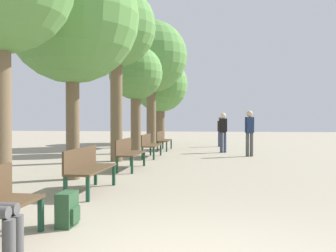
{
  "coord_description": "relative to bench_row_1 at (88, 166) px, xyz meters",
  "views": [
    {
      "loc": [
        0.27,
        -3.39,
        1.42
      ],
      "look_at": [
        -0.71,
        3.96,
        1.29
      ],
      "focal_mm": 40.0,
      "sensor_mm": 36.0,
      "label": 1
    }
  ],
  "objects": [
    {
      "name": "bench_row_2",
      "position": [
        0.0,
        3.36,
        0.0
      ],
      "size": [
        0.5,
        1.71,
        0.87
      ],
      "color": "#4C3823",
      "rests_on": "ground_plane"
    },
    {
      "name": "tree_row_1",
      "position": [
        -0.9,
        1.49,
        3.32
      ],
      "size": [
        3.16,
        3.16,
        5.44
      ],
      "color": "brown",
      "rests_on": "ground_plane"
    },
    {
      "name": "bench_row_3",
      "position": [
        0.0,
        6.71,
        0.0
      ],
      "size": [
        0.5,
        1.71,
        0.87
      ],
      "color": "#4C3823",
      "rests_on": "ground_plane"
    },
    {
      "name": "tree_row_4",
      "position": [
        -0.9,
        12.08,
        4.11
      ],
      "size": [
        3.72,
        3.72,
        6.53
      ],
      "color": "brown",
      "rests_on": "ground_plane"
    },
    {
      "name": "tree_row_2",
      "position": [
        -0.9,
        5.35,
        3.96
      ],
      "size": [
        2.69,
        2.69,
        5.91
      ],
      "color": "brown",
      "rests_on": "ground_plane"
    },
    {
      "name": "bench_row_1",
      "position": [
        0.0,
        0.0,
        0.0
      ],
      "size": [
        0.5,
        1.71,
        0.87
      ],
      "color": "#4C3823",
      "rests_on": "ground_plane"
    },
    {
      "name": "pedestrian_far",
      "position": [
        2.75,
        9.14,
        0.46
      ],
      "size": [
        0.34,
        0.23,
        1.7
      ],
      "color": "#384260",
      "rests_on": "ground_plane"
    },
    {
      "name": "pedestrian_mid",
      "position": [
        2.67,
        12.65,
        0.38
      ],
      "size": [
        0.32,
        0.25,
        1.57
      ],
      "color": "#384260",
      "rests_on": "ground_plane"
    },
    {
      "name": "tree_row_3",
      "position": [
        -0.9,
        8.4,
        2.78
      ],
      "size": [
        2.27,
        2.27,
        4.51
      ],
      "color": "brown",
      "rests_on": "ground_plane"
    },
    {
      "name": "pedestrian_near",
      "position": [
        3.73,
        7.61,
        0.49
      ],
      "size": [
        0.36,
        0.25,
        1.76
      ],
      "color": "#4C4C4C",
      "rests_on": "ground_plane"
    },
    {
      "name": "backpack",
      "position": [
        0.54,
        -2.29,
        -0.29
      ],
      "size": [
        0.24,
        0.35,
        0.46
      ],
      "color": "#284C2D",
      "rests_on": "ground_plane"
    },
    {
      "name": "bench_row_4",
      "position": [
        0.0,
        10.07,
        0.0
      ],
      "size": [
        0.5,
        1.71,
        0.87
      ],
      "color": "#4C3823",
      "rests_on": "ground_plane"
    },
    {
      "name": "tree_row_5",
      "position": [
        -0.9,
        15.18,
        2.95
      ],
      "size": [
        3.28,
        3.28,
        5.15
      ],
      "color": "brown",
      "rests_on": "ground_plane"
    }
  ]
}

